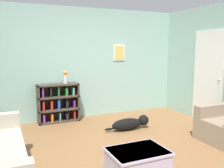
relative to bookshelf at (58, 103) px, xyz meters
The scene contains 6 objects.
ground_plane 2.17m from the bookshelf, 73.60° to the right, with size 14.00×14.00×0.00m, color brown.
wall_back 1.08m from the bookshelf, 18.83° to the left, with size 5.60×0.13×2.60m.
bookshelf is the anchor object (origin of this frame).
coffee_table 3.10m from the bookshelf, 84.55° to the right, with size 0.69×0.52×0.46m.
dog 1.73m from the bookshelf, 44.16° to the right, with size 0.98×0.22×0.27m.
vase 0.64m from the bookshelf, ahead, with size 0.11×0.11×0.29m.
Camera 1 is at (-1.75, -3.49, 1.68)m, focal length 40.00 mm.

